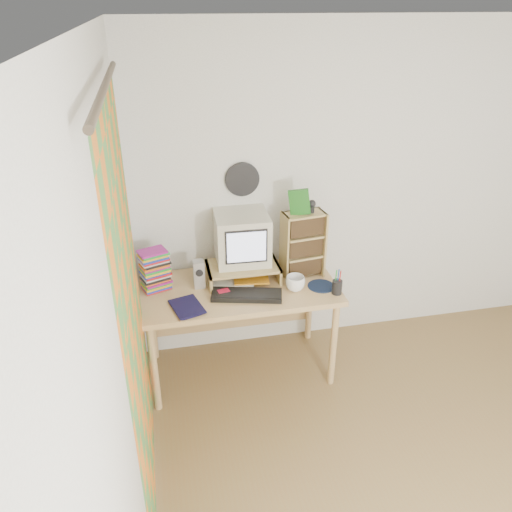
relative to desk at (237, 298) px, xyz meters
name	(u,v)px	position (x,y,z in m)	size (l,w,h in m)	color
floor	(457,498)	(1.03, -1.44, -0.62)	(3.50, 3.50, 0.00)	olive
back_wall	(361,193)	(1.03, 0.31, 0.63)	(3.50, 3.50, 0.00)	white
left_wall	(121,372)	(-0.72, -1.44, 0.63)	(3.50, 3.50, 0.00)	white
curtain	(134,324)	(-0.68, -0.96, 0.53)	(2.20, 2.20, 0.00)	orange
wall_disc	(242,179)	(0.10, 0.29, 0.81)	(0.25, 0.25, 0.02)	black
desk	(237,298)	(0.00, 0.00, 0.00)	(1.40, 0.70, 0.75)	tan
monitor_riser	(243,268)	(0.05, 0.04, 0.23)	(0.52, 0.30, 0.12)	tan
crt_monitor	(243,240)	(0.06, 0.09, 0.43)	(0.38, 0.38, 0.36)	beige
speaker_left	(199,274)	(-0.27, 0.00, 0.24)	(0.08, 0.08, 0.21)	#A2A2A7
speaker_right	(290,264)	(0.40, 0.01, 0.24)	(0.08, 0.08, 0.21)	#A2A2A7
keyboard	(247,295)	(0.03, -0.21, 0.15)	(0.48, 0.16, 0.03)	black
dvd_stack	(155,273)	(-0.57, 0.03, 0.27)	(0.18, 0.13, 0.26)	brown
cd_rack	(303,244)	(0.49, 0.03, 0.38)	(0.30, 0.16, 0.49)	tan
mug	(295,283)	(0.38, -0.19, 0.19)	(0.14, 0.14, 0.11)	white
diary	(174,309)	(-0.47, -0.29, 0.16)	(0.23, 0.17, 0.05)	black
mousepad	(321,286)	(0.58, -0.18, 0.14)	(0.20, 0.20, 0.00)	#0F1B34
pen_cup	(337,285)	(0.66, -0.29, 0.20)	(0.07, 0.07, 0.14)	black
papers	(240,279)	(0.02, 0.01, 0.15)	(0.29, 0.21, 0.04)	beige
red_box	(224,293)	(-0.12, -0.15, 0.15)	(0.08, 0.05, 0.04)	red
game_box	(299,202)	(0.45, 0.01, 0.72)	(0.14, 0.03, 0.18)	#1D631C
webcam	(312,206)	(0.55, 0.02, 0.67)	(0.06, 0.06, 0.09)	black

